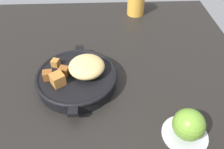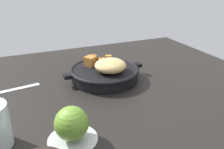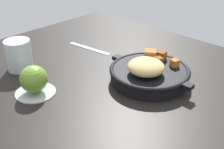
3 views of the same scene
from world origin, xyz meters
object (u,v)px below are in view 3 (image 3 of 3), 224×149
(red_apple, at_px, (34,79))
(water_glass_tall, at_px, (19,55))
(cast_iron_skillet, at_px, (149,72))
(butter_knife, at_px, (89,48))

(red_apple, bearing_deg, water_glass_tall, -17.18)
(cast_iron_skillet, xyz_separation_m, red_apple, (0.18, 0.26, 0.01))
(cast_iron_skillet, xyz_separation_m, water_glass_tall, (0.33, 0.21, 0.02))
(red_apple, relative_size, water_glass_tall, 0.78)
(cast_iron_skillet, bearing_deg, butter_knife, -7.82)
(butter_knife, bearing_deg, red_apple, 103.94)
(cast_iron_skillet, distance_m, water_glass_tall, 0.39)
(butter_knife, height_order, water_glass_tall, water_glass_tall)
(red_apple, distance_m, butter_knife, 0.32)
(cast_iron_skillet, height_order, red_apple, cast_iron_skillet)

